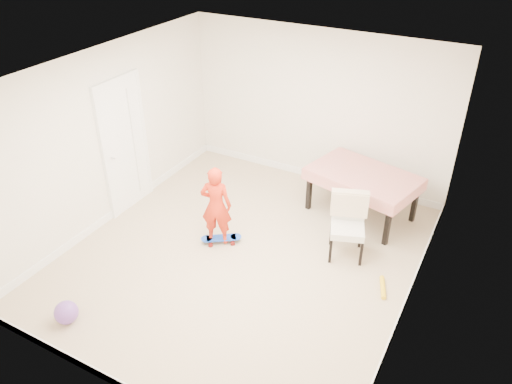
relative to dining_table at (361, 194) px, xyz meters
The scene contains 16 objects.
ground 2.10m from the dining_table, 122.14° to the right, with size 5.00×5.00×0.00m, color tan.
ceiling 3.03m from the dining_table, 122.14° to the right, with size 4.50×5.00×0.04m, color white.
wall_back 1.62m from the dining_table, 146.42° to the left, with size 4.50×0.04×2.60m, color silver.
wall_front 4.47m from the dining_table, 104.57° to the right, with size 4.50×0.04×2.60m, color silver.
wall_left 3.87m from the dining_table, 152.27° to the right, with size 0.04×5.00×2.60m, color silver.
wall_right 2.28m from the dining_table, 57.14° to the right, with size 0.04×5.00×2.60m, color silver.
door 3.68m from the dining_table, 156.42° to the right, with size 0.10×0.94×2.11m, color white.
baseboard_back 1.36m from the dining_table, 146.06° to the left, with size 4.50×0.02×0.12m, color white.
baseboard_left 3.78m from the dining_table, 152.34° to the right, with size 0.02×5.00×0.12m, color white.
baseboard_right 2.11m from the dining_table, 56.90° to the right, with size 0.02×5.00×0.12m, color white.
dining_table is the anchor object (origin of this frame).
dining_chair 1.08m from the dining_table, 82.12° to the right, with size 0.51×0.59×0.92m, color white, non-canonical shape.
skateboard 2.26m from the dining_table, 132.59° to the right, with size 0.58×0.21×0.09m, color blue, non-canonical shape.
child 2.30m from the dining_table, 133.09° to the right, with size 0.43×0.28×1.19m, color red.
balloon 4.46m from the dining_table, 121.01° to the right, with size 0.28×0.28×0.28m, color #7546A8.
foam_toy 1.75m from the dining_table, 61.49° to the right, with size 0.06×0.06×0.40m, color yellow.
Camera 1 is at (2.78, -4.74, 4.38)m, focal length 35.00 mm.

